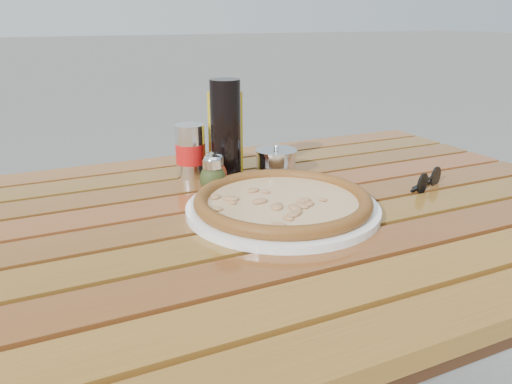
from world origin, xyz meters
name	(u,v)px	position (x,y,z in m)	size (l,w,h in m)	color
table	(260,247)	(0.00, 0.00, 0.67)	(1.40, 0.90, 0.75)	#371D0C
plate	(283,208)	(0.03, -0.03, 0.76)	(0.36, 0.36, 0.01)	white
pizza	(283,201)	(0.03, -0.03, 0.77)	(0.45, 0.45, 0.03)	beige
pepper_shaker	(214,172)	(-0.03, 0.15, 0.79)	(0.06, 0.06, 0.08)	#A33212
oregano_shaker	(213,175)	(-0.05, 0.13, 0.79)	(0.07, 0.07, 0.08)	#37421A
dark_bottle	(226,131)	(0.01, 0.21, 0.86)	(0.07, 0.07, 0.22)	black
soda_can	(191,152)	(-0.05, 0.26, 0.81)	(0.08, 0.08, 0.12)	silver
olive_oil_cruet	(226,134)	(0.03, 0.24, 0.85)	(0.07, 0.07, 0.21)	#AC8F12
parmesan_tin	(276,162)	(0.13, 0.19, 0.78)	(0.11, 0.11, 0.07)	silver
sunglasses	(428,181)	(0.38, -0.03, 0.77)	(0.11, 0.06, 0.04)	black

